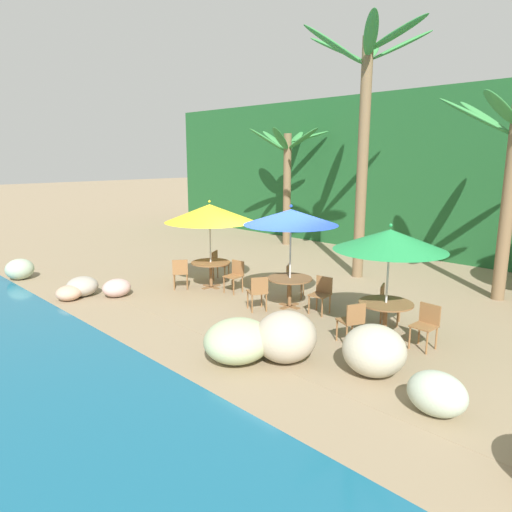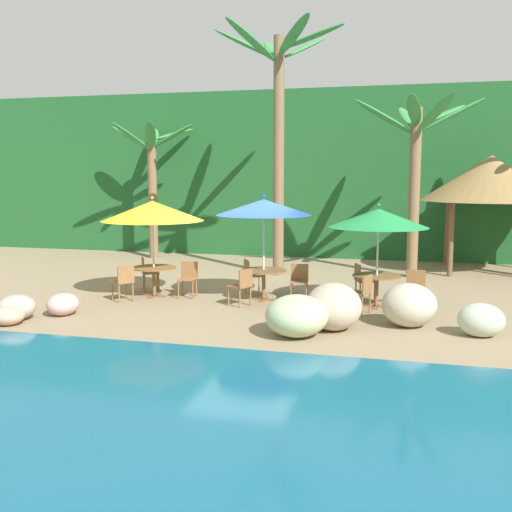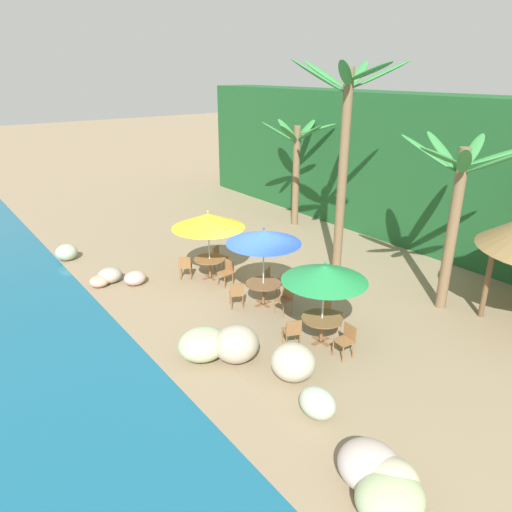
# 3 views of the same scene
# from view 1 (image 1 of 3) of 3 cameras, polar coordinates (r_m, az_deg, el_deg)

# --- Properties ---
(ground_plane) EXTENTS (120.00, 120.00, 0.00)m
(ground_plane) POSITION_cam_1_polar(r_m,az_deg,el_deg) (11.86, 2.07, -5.83)
(ground_plane) COLOR #937F60
(terrace_deck) EXTENTS (18.00, 5.20, 0.01)m
(terrace_deck) POSITION_cam_1_polar(r_m,az_deg,el_deg) (11.85, 2.07, -5.82)
(terrace_deck) COLOR #937F60
(terrace_deck) RESTS_ON ground
(foliage_backdrop) EXTENTS (28.00, 2.40, 6.00)m
(foliage_backdrop) POSITION_cam_1_polar(r_m,az_deg,el_deg) (18.89, 21.44, 9.32)
(foliage_backdrop) COLOR #1E5628
(foliage_backdrop) RESTS_ON ground
(rock_seawall) EXTENTS (15.60, 3.00, 0.93)m
(rock_seawall) POSITION_cam_1_polar(r_m,az_deg,el_deg) (7.89, 6.95, -12.50)
(rock_seawall) COLOR #B3C2AA
(rock_seawall) RESTS_ON ground
(umbrella_yellow) EXTENTS (2.50, 2.50, 2.48)m
(umbrella_yellow) POSITION_cam_1_polar(r_m,az_deg,el_deg) (12.91, -5.70, 5.26)
(umbrella_yellow) COLOR silver
(umbrella_yellow) RESTS_ON ground
(dining_table_yellow) EXTENTS (1.10, 1.10, 0.74)m
(dining_table_yellow) POSITION_cam_1_polar(r_m,az_deg,el_deg) (13.18, -5.56, -1.27)
(dining_table_yellow) COLOR brown
(dining_table_yellow) RESTS_ON ground
(chair_yellow_seaward) EXTENTS (0.46, 0.47, 0.87)m
(chair_yellow_seaward) POSITION_cam_1_polar(r_m,az_deg,el_deg) (12.70, -2.54, -2.21)
(chair_yellow_seaward) COLOR olive
(chair_yellow_seaward) RESTS_ON ground
(chair_yellow_inland) EXTENTS (0.58, 0.58, 0.87)m
(chair_yellow_inland) POSITION_cam_1_polar(r_m,az_deg,el_deg) (14.01, -4.66, -0.87)
(chair_yellow_inland) COLOR olive
(chair_yellow_inland) RESTS_ON ground
(chair_yellow_left) EXTENTS (0.59, 0.59, 0.87)m
(chair_yellow_left) POSITION_cam_1_polar(r_m,az_deg,el_deg) (13.11, -9.26, -1.89)
(chair_yellow_left) COLOR olive
(chair_yellow_left) RESTS_ON ground
(umbrella_blue) EXTENTS (2.27, 2.27, 2.54)m
(umbrella_blue) POSITION_cam_1_polar(r_m,az_deg,el_deg) (11.13, 4.30, 4.78)
(umbrella_blue) COLOR silver
(umbrella_blue) RESTS_ON ground
(dining_table_blue) EXTENTS (1.10, 1.10, 0.74)m
(dining_table_blue) POSITION_cam_1_polar(r_m,az_deg,el_deg) (11.45, 4.17, -3.29)
(dining_table_blue) COLOR brown
(dining_table_blue) RESTS_ON ground
(chair_blue_seaward) EXTENTS (0.47, 0.47, 0.87)m
(chair_blue_seaward) POSITION_cam_1_polar(r_m,az_deg,el_deg) (11.12, 8.06, -4.40)
(chair_blue_seaward) COLOR olive
(chair_blue_seaward) RESTS_ON ground
(chair_blue_inland) EXTENTS (0.58, 0.58, 0.87)m
(chair_blue_inland) POSITION_cam_1_polar(r_m,az_deg,el_deg) (12.30, 4.49, -2.70)
(chair_blue_inland) COLOR olive
(chair_blue_inland) RESTS_ON ground
(chair_blue_left) EXTENTS (0.57, 0.57, 0.87)m
(chair_blue_left) POSITION_cam_1_polar(r_m,az_deg,el_deg) (11.12, 0.26, -4.28)
(chair_blue_left) COLOR olive
(chair_blue_left) RESTS_ON ground
(umbrella_green) EXTENTS (2.24, 2.24, 2.36)m
(umbrella_green) POSITION_cam_1_polar(r_m,az_deg,el_deg) (9.57, 16.10, 1.92)
(umbrella_green) COLOR silver
(umbrella_green) RESTS_ON ground
(dining_table_green) EXTENTS (1.10, 1.10, 0.74)m
(dining_table_green) POSITION_cam_1_polar(r_m,az_deg,el_deg) (9.91, 15.61, -6.20)
(dining_table_green) COLOR brown
(dining_table_green) RESTS_ON ground
(chair_green_seaward) EXTENTS (0.44, 0.45, 0.87)m
(chair_green_seaward) POSITION_cam_1_polar(r_m,az_deg,el_deg) (9.62, 20.16, -7.71)
(chair_green_seaward) COLOR olive
(chair_green_seaward) RESTS_ON ground
(chair_green_inland) EXTENTS (0.55, 0.55, 0.87)m
(chair_green_inland) POSITION_cam_1_polar(r_m,az_deg,el_deg) (10.75, 15.74, -5.32)
(chair_green_inland) COLOR olive
(chair_green_inland) RESTS_ON ground
(chair_green_left) EXTENTS (0.56, 0.55, 0.87)m
(chair_green_left) POSITION_cam_1_polar(r_m,az_deg,el_deg) (9.39, 11.75, -7.67)
(chair_green_left) COLOR olive
(chair_green_left) RESTS_ON ground
(palm_tree_nearest) EXTENTS (3.32, 3.21, 4.78)m
(palm_tree_nearest) POSITION_cam_1_polar(r_m,az_deg,el_deg) (19.46, 3.89, 11.01)
(palm_tree_nearest) COLOR brown
(palm_tree_nearest) RESTS_ON ground
(palm_tree_second) EXTENTS (3.89, 3.50, 7.24)m
(palm_tree_second) POSITION_cam_1_polar(r_m,az_deg,el_deg) (14.37, 13.20, 16.61)
(palm_tree_second) COLOR brown
(palm_tree_second) RESTS_ON ground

